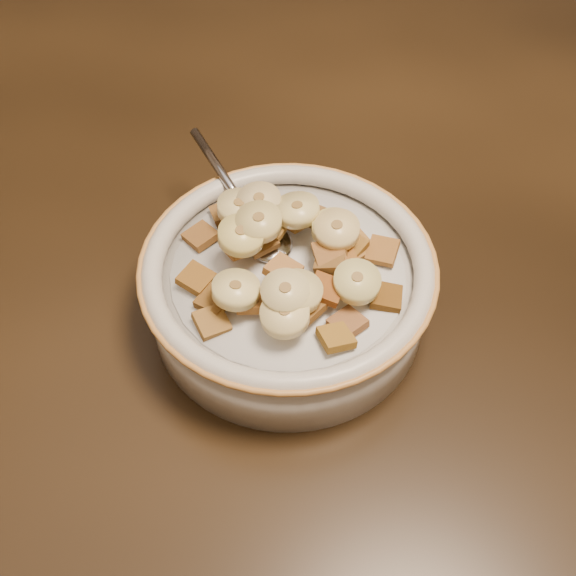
% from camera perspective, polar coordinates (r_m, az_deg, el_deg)
% --- Properties ---
extents(floor, '(4.00, 4.50, 0.10)m').
position_cam_1_polar(floor, '(1.29, -2.65, -20.72)').
color(floor, '#422816').
rests_on(floor, ground).
extents(table, '(1.44, 0.96, 0.04)m').
position_cam_1_polar(table, '(0.60, -5.32, 3.06)').
color(table, '#32200F').
rests_on(table, floor).
extents(chair, '(0.44, 0.44, 0.92)m').
position_cam_1_polar(chair, '(1.35, 7.08, 18.60)').
color(chair, black).
rests_on(chair, floor).
extents(cereal_bowl, '(0.20, 0.20, 0.05)m').
position_cam_1_polar(cereal_bowl, '(0.51, 0.00, -0.46)').
color(cereal_bowl, beige).
rests_on(cereal_bowl, table).
extents(milk, '(0.16, 0.16, 0.00)m').
position_cam_1_polar(milk, '(0.50, 0.00, 1.22)').
color(milk, silver).
rests_on(milk, cereal_bowl).
extents(spoon, '(0.06, 0.06, 0.01)m').
position_cam_1_polar(spoon, '(0.51, -1.79, 3.86)').
color(spoon, gray).
rests_on(spoon, cereal_bowl).
extents(cereal_square_0, '(0.03, 0.03, 0.01)m').
position_cam_1_polar(cereal_square_0, '(0.48, 3.28, 2.74)').
color(cereal_square_0, brown).
rests_on(cereal_square_0, milk).
extents(cereal_square_1, '(0.03, 0.03, 0.01)m').
position_cam_1_polar(cereal_square_1, '(0.49, -2.20, 3.79)').
color(cereal_square_1, brown).
rests_on(cereal_square_1, milk).
extents(cereal_square_2, '(0.02, 0.02, 0.01)m').
position_cam_1_polar(cereal_square_2, '(0.48, 3.39, 2.16)').
color(cereal_square_2, brown).
rests_on(cereal_square_2, milk).
extents(cereal_square_3, '(0.03, 0.03, 0.01)m').
position_cam_1_polar(cereal_square_3, '(0.47, 4.72, -2.77)').
color(cereal_square_3, '#9B6234').
rests_on(cereal_square_3, milk).
extents(cereal_square_4, '(0.03, 0.03, 0.01)m').
position_cam_1_polar(cereal_square_4, '(0.50, 4.86, 3.36)').
color(cereal_square_4, olive).
rests_on(cereal_square_4, milk).
extents(cereal_square_5, '(0.03, 0.03, 0.01)m').
position_cam_1_polar(cereal_square_5, '(0.47, -6.05, -2.69)').
color(cereal_square_5, olive).
rests_on(cereal_square_5, milk).
extents(cereal_square_6, '(0.03, 0.03, 0.01)m').
position_cam_1_polar(cereal_square_6, '(0.52, -6.92, 4.09)').
color(cereal_square_6, brown).
rests_on(cereal_square_6, milk).
extents(cereal_square_7, '(0.03, 0.03, 0.01)m').
position_cam_1_polar(cereal_square_7, '(0.51, 0.54, 5.42)').
color(cereal_square_7, brown).
rests_on(cereal_square_7, milk).
extents(cereal_square_8, '(0.03, 0.03, 0.01)m').
position_cam_1_polar(cereal_square_8, '(0.49, -7.28, 0.76)').
color(cereal_square_8, brown).
rests_on(cereal_square_8, milk).
extents(cereal_square_9, '(0.03, 0.03, 0.01)m').
position_cam_1_polar(cereal_square_9, '(0.53, -4.97, 6.02)').
color(cereal_square_9, brown).
rests_on(cereal_square_9, milk).
extents(cereal_square_10, '(0.02, 0.02, 0.01)m').
position_cam_1_polar(cereal_square_10, '(0.50, -3.18, 4.34)').
color(cereal_square_10, brown).
rests_on(cereal_square_10, milk).
extents(cereal_square_11, '(0.03, 0.03, 0.01)m').
position_cam_1_polar(cereal_square_11, '(0.50, -1.24, 4.97)').
color(cereal_square_11, brown).
rests_on(cereal_square_11, milk).
extents(cereal_square_12, '(0.03, 0.03, 0.01)m').
position_cam_1_polar(cereal_square_12, '(0.52, 0.02, 6.09)').
color(cereal_square_12, brown).
rests_on(cereal_square_12, milk).
extents(cereal_square_13, '(0.03, 0.03, 0.01)m').
position_cam_1_polar(cereal_square_13, '(0.48, -5.85, -0.96)').
color(cereal_square_13, brown).
rests_on(cereal_square_13, milk).
extents(cereal_square_14, '(0.02, 0.02, 0.01)m').
position_cam_1_polar(cereal_square_14, '(0.47, 3.04, -0.09)').
color(cereal_square_14, brown).
rests_on(cereal_square_14, milk).
extents(cereal_square_15, '(0.03, 0.03, 0.01)m').
position_cam_1_polar(cereal_square_15, '(0.47, -0.38, 1.45)').
color(cereal_square_15, olive).
rests_on(cereal_square_15, milk).
extents(cereal_square_16, '(0.03, 0.03, 0.01)m').
position_cam_1_polar(cereal_square_16, '(0.46, 3.83, -3.92)').
color(cereal_square_16, brown).
rests_on(cereal_square_16, milk).
extents(cereal_square_17, '(0.02, 0.02, 0.01)m').
position_cam_1_polar(cereal_square_17, '(0.47, -2.80, -1.00)').
color(cereal_square_17, '#965D2D').
rests_on(cereal_square_17, milk).
extents(cereal_square_18, '(0.03, 0.03, 0.01)m').
position_cam_1_polar(cereal_square_18, '(0.50, -3.90, 3.30)').
color(cereal_square_18, brown).
rests_on(cereal_square_18, milk).
extents(cereal_square_19, '(0.03, 0.03, 0.01)m').
position_cam_1_polar(cereal_square_19, '(0.52, 1.85, 5.80)').
color(cereal_square_19, brown).
rests_on(cereal_square_19, milk).
extents(cereal_square_20, '(0.02, 0.02, 0.01)m').
position_cam_1_polar(cereal_square_20, '(0.50, 7.47, 2.93)').
color(cereal_square_20, '#965D2D').
rests_on(cereal_square_20, milk).
extents(cereal_square_21, '(0.03, 0.03, 0.01)m').
position_cam_1_polar(cereal_square_21, '(0.51, 5.48, 3.35)').
color(cereal_square_21, olive).
rests_on(cereal_square_21, milk).
extents(cereal_square_22, '(0.02, 0.02, 0.01)m').
position_cam_1_polar(cereal_square_22, '(0.48, 7.78, -0.69)').
color(cereal_square_22, brown).
rests_on(cereal_square_22, milk).
extents(cereal_square_23, '(0.03, 0.03, 0.01)m').
position_cam_1_polar(cereal_square_23, '(0.49, 4.23, 2.35)').
color(cereal_square_23, brown).
rests_on(cereal_square_23, milk).
extents(cereal_square_24, '(0.03, 0.03, 0.01)m').
position_cam_1_polar(cereal_square_24, '(0.46, 1.42, -1.55)').
color(cereal_square_24, brown).
rests_on(cereal_square_24, milk).
extents(cereal_square_25, '(0.03, 0.03, 0.01)m').
position_cam_1_polar(cereal_square_25, '(0.52, -3.62, 5.33)').
color(cereal_square_25, brown).
rests_on(cereal_square_25, milk).
extents(banana_slice_0, '(0.04, 0.04, 0.01)m').
position_cam_1_polar(banana_slice_0, '(0.46, -4.14, -0.14)').
color(banana_slice_0, '#F4DB8D').
rests_on(banana_slice_0, milk).
extents(banana_slice_1, '(0.03, 0.03, 0.01)m').
position_cam_1_polar(banana_slice_1, '(0.45, -0.26, -2.13)').
color(banana_slice_1, '#FCDA86').
rests_on(banana_slice_1, milk).
extents(banana_slice_2, '(0.04, 0.04, 0.01)m').
position_cam_1_polar(banana_slice_2, '(0.51, -3.86, 6.38)').
color(banana_slice_2, '#EADE86').
rests_on(banana_slice_2, milk).
extents(banana_slice_3, '(0.04, 0.04, 0.01)m').
position_cam_1_polar(banana_slice_3, '(0.49, 3.69, 4.71)').
color(banana_slice_3, '#F3EB9B').
rests_on(banana_slice_3, milk).
extents(banana_slice_4, '(0.04, 0.04, 0.01)m').
position_cam_1_polar(banana_slice_4, '(0.45, -0.21, -0.35)').
color(banana_slice_4, '#D2BD7A').
rests_on(banana_slice_4, milk).
extents(banana_slice_5, '(0.04, 0.04, 0.01)m').
position_cam_1_polar(banana_slice_5, '(0.48, -2.32, 5.23)').
color(banana_slice_5, '#D7CB76').
rests_on(banana_slice_5, milk).
extents(banana_slice_6, '(0.03, 0.03, 0.02)m').
position_cam_1_polar(banana_slice_6, '(0.47, 5.46, 0.50)').
color(banana_slice_6, '#D8CA7E').
rests_on(banana_slice_6, milk).
extents(banana_slice_7, '(0.04, 0.04, 0.01)m').
position_cam_1_polar(banana_slice_7, '(0.49, 3.87, 4.62)').
color(banana_slice_7, '#FDD889').
rests_on(banana_slice_7, milk).
extents(banana_slice_8, '(0.03, 0.03, 0.01)m').
position_cam_1_polar(banana_slice_8, '(0.51, -2.30, 6.81)').
color(banana_slice_8, '#E1C488').
rests_on(banana_slice_8, milk).
extents(banana_slice_9, '(0.04, 0.04, 0.01)m').
position_cam_1_polar(banana_slice_9, '(0.46, 0.81, -0.28)').
color(banana_slice_9, '#CFBC7C').
rests_on(banana_slice_9, milk).
extents(banana_slice_10, '(0.04, 0.04, 0.01)m').
position_cam_1_polar(banana_slice_10, '(0.50, 0.72, 6.18)').
color(banana_slice_10, '#E1D486').
rests_on(banana_slice_10, milk).
extents(banana_slice_11, '(0.04, 0.04, 0.01)m').
position_cam_1_polar(banana_slice_11, '(0.48, -3.72, 4.17)').
color(banana_slice_11, '#D5CB70').
rests_on(banana_slice_11, milk).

